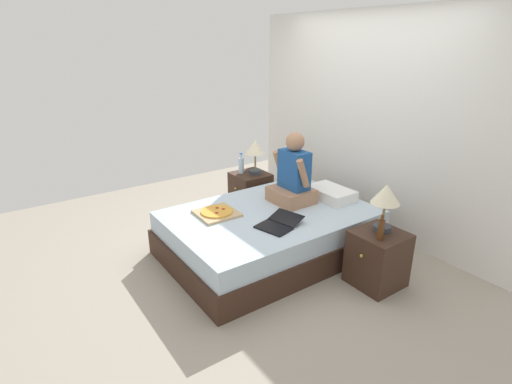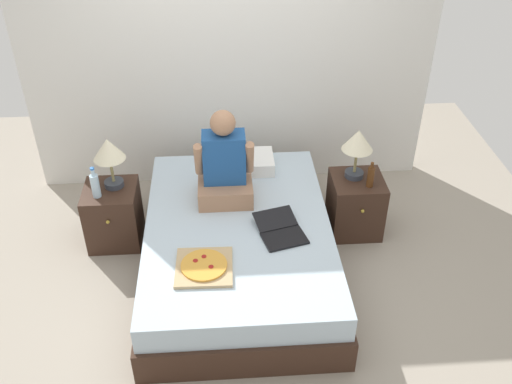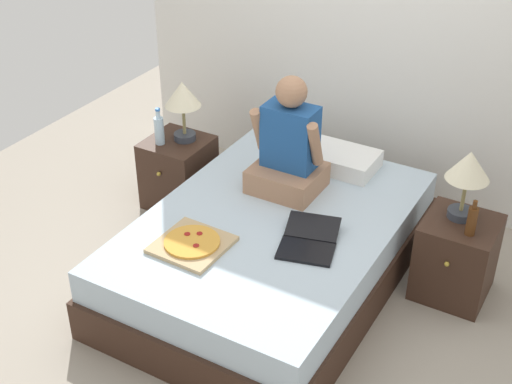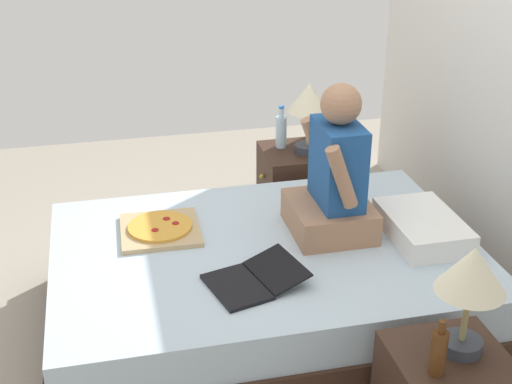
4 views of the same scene
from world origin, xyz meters
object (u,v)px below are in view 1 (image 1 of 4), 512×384
at_px(lamp_on_right_nightstand, 386,197).
at_px(water_bottle, 241,165).
at_px(pizza_box, 217,213).
at_px(nightstand_left, 251,192).
at_px(beer_bottle, 381,229).
at_px(nightstand_right, 377,258).
at_px(lamp_on_left_nightstand, 255,149).
at_px(bed, 270,232).
at_px(person_seated, 293,177).
at_px(laptop, 278,224).

bearing_deg(lamp_on_right_nightstand, water_bottle, -176.27).
height_order(lamp_on_right_nightstand, pizza_box, lamp_on_right_nightstand).
height_order(nightstand_left, beer_bottle, beer_bottle).
height_order(nightstand_right, lamp_on_right_nightstand, lamp_on_right_nightstand).
xyz_separation_m(lamp_on_left_nightstand, nightstand_right, (2.06, -0.05, -0.59)).
relative_size(lamp_on_left_nightstand, nightstand_right, 0.85).
xyz_separation_m(bed, water_bottle, (-1.13, 0.38, 0.40)).
bearing_deg(bed, person_seated, 102.92).
bearing_deg(laptop, person_seated, 128.13).
relative_size(nightstand_left, beer_bottle, 2.30).
xyz_separation_m(nightstand_left, person_seated, (0.96, -0.09, 0.50)).
bearing_deg(pizza_box, lamp_on_left_nightstand, 126.63).
height_order(lamp_on_left_nightstand, beer_bottle, lamp_on_left_nightstand).
bearing_deg(nightstand_left, water_bottle, -131.65).
distance_m(beer_bottle, laptop, 0.96).
distance_m(nightstand_right, beer_bottle, 0.38).
distance_m(water_bottle, beer_bottle, 2.25).
bearing_deg(lamp_on_left_nightstand, beer_bottle, -4.03).
bearing_deg(lamp_on_right_nightstand, pizza_box, -141.75).
xyz_separation_m(laptop, pizza_box, (-0.58, -0.34, -0.00)).
bearing_deg(beer_bottle, lamp_on_left_nightstand, 175.97).
distance_m(water_bottle, lamp_on_right_nightstand, 2.17).
relative_size(bed, laptop, 4.45).
xyz_separation_m(nightstand_right, person_seated, (-1.14, -0.09, 0.50)).
bearing_deg(nightstand_left, laptop, -24.15).
xyz_separation_m(beer_bottle, person_seated, (-1.21, 0.01, 0.14)).
distance_m(nightstand_right, lamp_on_right_nightstand, 0.59).
bearing_deg(laptop, nightstand_left, 155.85).
bearing_deg(bed, nightstand_left, 155.98).
bearing_deg(nightstand_left, person_seated, -5.57).
height_order(water_bottle, person_seated, person_seated).
relative_size(bed, pizza_box, 5.22).
bearing_deg(bed, nightstand_right, 24.02).
bearing_deg(water_bottle, lamp_on_left_nightstand, 49.40).
bearing_deg(nightstand_right, water_bottle, -177.64).
distance_m(person_seated, laptop, 0.72).
bearing_deg(nightstand_left, lamp_on_left_nightstand, 51.37).
bearing_deg(beer_bottle, lamp_on_right_nightstand, 123.69).
distance_m(water_bottle, pizza_box, 1.24).
bearing_deg(nightstand_right, beer_bottle, -54.99).
height_order(bed, lamp_on_right_nightstand, lamp_on_right_nightstand).
bearing_deg(laptop, lamp_on_right_nightstand, 43.74).
height_order(beer_bottle, pizza_box, beer_bottle).
relative_size(nightstand_left, lamp_on_right_nightstand, 1.18).
height_order(water_bottle, beer_bottle, water_bottle).
height_order(nightstand_right, person_seated, person_seated).
relative_size(nightstand_left, water_bottle, 1.92).
relative_size(beer_bottle, pizza_box, 0.56).
height_order(water_bottle, laptop, water_bottle).
height_order(water_bottle, pizza_box, water_bottle).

